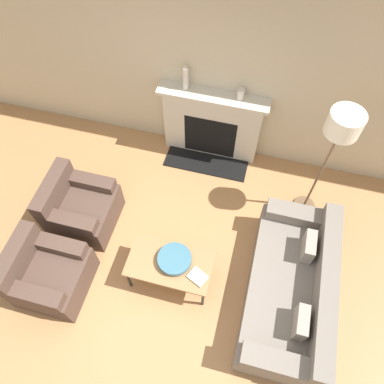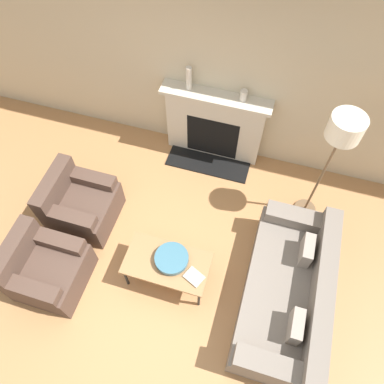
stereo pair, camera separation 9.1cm
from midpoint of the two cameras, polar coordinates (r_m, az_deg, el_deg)
The scene contains 12 objects.
ground_plane at distance 4.77m, azimuth -6.06°, elevation -14.91°, with size 18.00×18.00×0.00m, color #A87547.
wall_back at distance 4.91m, azimuth 2.87°, elevation 18.73°, with size 18.00×0.06×2.90m.
fireplace at distance 5.39m, azimuth 3.90°, elevation 10.00°, with size 1.49×0.59×1.14m.
couch at distance 4.60m, azimuth 15.10°, elevation -14.48°, with size 0.90×1.96×0.73m.
armchair_near at distance 4.81m, azimuth -20.87°, elevation -10.96°, with size 0.80×0.78×0.79m.
armchair_far at distance 5.10m, azimuth -16.16°, elevation -1.88°, with size 0.80×0.78×0.79m.
coffee_table at distance 4.42m, azimuth -3.21°, elevation -10.84°, with size 0.99×0.54×0.45m.
bowl at distance 4.35m, azimuth -2.52°, elevation -10.10°, with size 0.39×0.39×0.08m.
book at distance 4.31m, azimuth 0.94°, elevation -12.82°, with size 0.25×0.23×0.02m.
floor_lamp at distance 4.27m, azimuth 22.40°, elevation 7.85°, with size 0.37×0.37×1.80m.
mantel_vase_left at distance 4.95m, azimuth 0.07°, elevation 16.96°, with size 0.08×0.08×0.33m.
mantel_vase_center_left at distance 4.91m, azimuth 8.42°, elevation 14.38°, with size 0.09×0.09×0.14m.
Camera 2 is at (0.92, -1.22, 4.52)m, focal length 35.00 mm.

